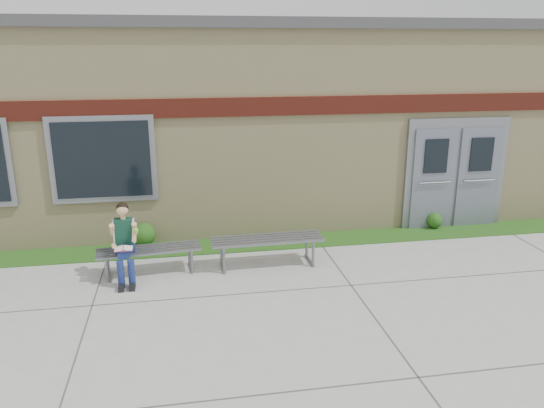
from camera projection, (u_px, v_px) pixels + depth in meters
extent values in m
plane|color=#9E9E99|center=(297.00, 305.00, 7.87)|extent=(80.00, 80.00, 0.00)
cube|color=#275115|center=(268.00, 243.00, 10.32)|extent=(16.00, 0.80, 0.02)
cube|color=beige|center=(245.00, 118.00, 12.95)|extent=(16.00, 6.00, 4.00)
cube|color=#3F3F42|center=(244.00, 27.00, 12.35)|extent=(16.20, 6.20, 0.20)
cube|color=maroon|center=(265.00, 106.00, 9.92)|extent=(16.00, 0.06, 0.35)
cube|color=slate|center=(103.00, 159.00, 9.68)|extent=(1.90, 0.08, 1.60)
cube|color=black|center=(103.00, 160.00, 9.64)|extent=(1.70, 0.04, 1.40)
cube|color=slate|center=(455.00, 173.00, 10.99)|extent=(2.20, 0.08, 2.30)
cube|color=slate|center=(433.00, 180.00, 10.89)|extent=(0.92, 0.06, 2.10)
cube|color=slate|center=(478.00, 178.00, 11.06)|extent=(0.92, 0.06, 2.10)
cube|color=slate|center=(149.00, 249.00, 8.85)|extent=(1.74, 0.63, 0.03)
cube|color=slate|center=(108.00, 265.00, 8.81)|extent=(0.09, 0.48, 0.39)
cube|color=slate|center=(191.00, 260.00, 9.03)|extent=(0.09, 0.48, 0.39)
cube|color=slate|center=(267.00, 239.00, 9.17)|extent=(1.95, 0.58, 0.04)
cube|color=slate|center=(223.00, 256.00, 9.11)|extent=(0.06, 0.54, 0.44)
cube|color=slate|center=(310.00, 250.00, 9.37)|extent=(0.06, 0.54, 0.44)
cube|color=navy|center=(126.00, 247.00, 8.72)|extent=(0.32, 0.23, 0.15)
cube|color=#0E3325|center=(124.00, 231.00, 8.62)|extent=(0.30, 0.19, 0.42)
sphere|color=#DEAF7A|center=(122.00, 210.00, 8.51)|extent=(0.20, 0.20, 0.19)
sphere|color=black|center=(122.00, 208.00, 8.52)|extent=(0.21, 0.21, 0.20)
cylinder|color=navy|center=(119.00, 252.00, 8.48)|extent=(0.15, 0.39, 0.14)
cylinder|color=navy|center=(130.00, 251.00, 8.51)|extent=(0.15, 0.39, 0.14)
cylinder|color=navy|center=(121.00, 275.00, 8.36)|extent=(0.11, 0.11, 0.46)
cylinder|color=navy|center=(132.00, 274.00, 8.39)|extent=(0.11, 0.11, 0.46)
cube|color=black|center=(122.00, 287.00, 8.35)|extent=(0.10, 0.24, 0.09)
cube|color=black|center=(132.00, 286.00, 8.39)|extent=(0.10, 0.24, 0.09)
cylinder|color=#DEAF7A|center=(112.00, 230.00, 8.52)|extent=(0.09, 0.21, 0.24)
cylinder|color=#DEAF7A|center=(135.00, 228.00, 8.59)|extent=(0.09, 0.21, 0.24)
cube|color=white|center=(124.00, 248.00, 8.36)|extent=(0.29, 0.21, 0.01)
cube|color=#B8456A|center=(124.00, 249.00, 8.37)|extent=(0.29, 0.22, 0.01)
sphere|color=#7ED438|center=(136.00, 230.00, 8.47)|extent=(0.08, 0.08, 0.08)
sphere|color=#275115|center=(144.00, 234.00, 10.10)|extent=(0.45, 0.45, 0.45)
sphere|color=#275115|center=(434.00, 220.00, 11.10)|extent=(0.33, 0.33, 0.33)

